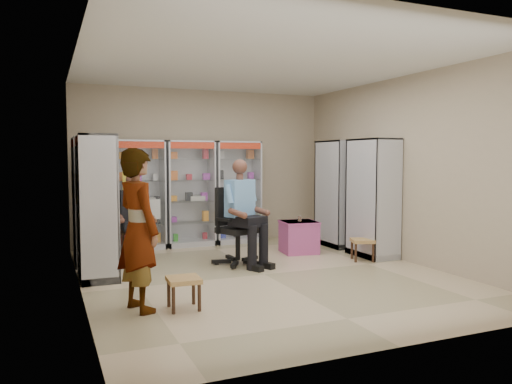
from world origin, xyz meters
name	(u,v)px	position (x,y,z in m)	size (l,w,h in m)	color
floor	(264,274)	(0.00, 0.00, 0.00)	(6.00, 6.00, 0.00)	tan
room_shell	(264,137)	(0.00, 0.00, 1.97)	(5.02, 6.02, 3.01)	tan
cabinet_back_left	(139,195)	(-1.30, 2.73, 1.00)	(0.90, 0.50, 2.00)	#ADB0B4
cabinet_back_mid	(190,193)	(-0.35, 2.73, 1.00)	(0.90, 0.50, 2.00)	#B7B9BF
cabinet_back_right	(236,192)	(0.60, 2.73, 1.00)	(0.90, 0.50, 2.00)	#ABAEB2
cabinet_right_far	(338,194)	(2.23, 1.60, 1.00)	(0.50, 0.90, 2.00)	silver
cabinet_right_near	(373,198)	(2.23, 0.50, 1.00)	(0.50, 0.90, 2.00)	silver
cabinet_left_far	(90,201)	(-2.23, 1.80, 1.00)	(0.50, 0.90, 2.00)	#B3B4BA
cabinet_left_near	(97,207)	(-2.23, 0.70, 1.00)	(0.50, 0.90, 2.00)	#B2B5BA
wooden_chair	(132,230)	(-1.55, 2.00, 0.47)	(0.42, 0.42, 0.94)	black
seated_customer	(133,218)	(-1.55, 1.95, 0.67)	(0.44, 0.60, 1.34)	black
office_chair	(238,226)	(-0.10, 0.81, 0.61)	(0.66, 0.66, 1.22)	black
seated_shopkeeper	(239,216)	(-0.10, 0.76, 0.78)	(0.51, 0.71, 1.55)	#6292C2
pink_trunk	(299,237)	(1.23, 1.26, 0.28)	(0.58, 0.56, 0.56)	#C14D91
tea_glass	(300,218)	(1.24, 1.26, 0.61)	(0.07, 0.07, 0.10)	#632E08
woven_stool_a	(362,250)	(1.88, 0.27, 0.18)	(0.35, 0.35, 0.35)	#996840
woven_stool_b	(184,293)	(-1.49, -1.15, 0.18)	(0.36, 0.36, 0.36)	#A77746
standing_man	(139,230)	(-1.95, -1.00, 0.89)	(0.65, 0.43, 1.79)	#97989A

